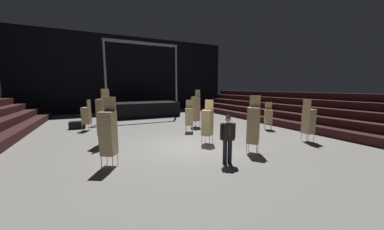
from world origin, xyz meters
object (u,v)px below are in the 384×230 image
at_px(equipment_road_case, 77,125).
at_px(chair_stack_rear_centre, 309,121).
at_px(chair_stack_front_left, 253,125).
at_px(chair_stack_mid_left, 104,117).
at_px(chair_stack_front_right, 196,108).
at_px(stage_riser, 142,108).
at_px(chair_stack_mid_right, 189,116).
at_px(chair_stack_rear_right, 268,116).
at_px(man_with_tie, 228,137).
at_px(chair_stack_mid_centre, 108,132).
at_px(chair_stack_aisle_left, 207,122).
at_px(chair_stack_rear_left, 86,115).

bearing_deg(equipment_road_case, chair_stack_rear_centre, -39.25).
xyz_separation_m(chair_stack_front_left, chair_stack_mid_left, (-5.30, 3.94, 0.13)).
bearing_deg(chair_stack_front_right, stage_riser, 2.98).
distance_m(chair_stack_mid_right, chair_stack_rear_right, 4.97).
distance_m(chair_stack_front_right, equipment_road_case, 7.69).
bearing_deg(chair_stack_rear_right, chair_stack_mid_left, 32.97).
relative_size(chair_stack_mid_left, equipment_road_case, 2.84).
height_order(man_with_tie, chair_stack_rear_right, chair_stack_rear_right).
distance_m(stage_riser, chair_stack_mid_centre, 11.83).
bearing_deg(stage_riser, chair_stack_rear_centre, -65.68).
relative_size(man_with_tie, chair_stack_front_left, 0.74).
relative_size(chair_stack_front_right, chair_stack_mid_right, 1.32).
bearing_deg(chair_stack_mid_left, chair_stack_aisle_left, -61.05).
bearing_deg(chair_stack_rear_centre, chair_stack_mid_centre, -91.35).
height_order(chair_stack_rear_right, chair_stack_aisle_left, chair_stack_aisle_left).
distance_m(man_with_tie, chair_stack_mid_centre, 3.97).
height_order(chair_stack_mid_right, chair_stack_rear_centre, chair_stack_rear_centre).
xyz_separation_m(chair_stack_mid_left, equipment_road_case, (-1.42, 4.70, -1.05)).
bearing_deg(chair_stack_rear_left, man_with_tie, -128.45).
bearing_deg(chair_stack_mid_left, stage_riser, 30.90).
relative_size(man_with_tie, chair_stack_mid_left, 0.66).
relative_size(chair_stack_rear_right, equipment_road_case, 1.90).
bearing_deg(chair_stack_front_left, chair_stack_front_right, -42.60).
bearing_deg(man_with_tie, chair_stack_mid_centre, -12.49).
distance_m(chair_stack_front_right, chair_stack_rear_centre, 6.55).
xyz_separation_m(man_with_tie, chair_stack_mid_left, (-3.70, 4.46, 0.32)).
bearing_deg(chair_stack_rear_centre, chair_stack_front_right, -146.63).
height_order(chair_stack_front_left, chair_stack_rear_centre, chair_stack_front_left).
xyz_separation_m(chair_stack_front_right, equipment_road_case, (-7.11, 2.76, -1.01)).
xyz_separation_m(chair_stack_front_left, chair_stack_front_right, (0.39, 5.88, 0.08)).
xyz_separation_m(chair_stack_front_right, chair_stack_aisle_left, (-1.35, -3.91, -0.21)).
xyz_separation_m(chair_stack_mid_right, chair_stack_aisle_left, (-0.32, -2.71, 0.08)).
relative_size(chair_stack_front_left, chair_stack_front_right, 0.93).
xyz_separation_m(man_with_tie, chair_stack_front_left, (1.60, 0.52, 0.20)).
xyz_separation_m(chair_stack_mid_left, chair_stack_rear_right, (9.37, -0.82, -0.42)).
bearing_deg(stage_riser, chair_stack_front_left, -81.46).
distance_m(chair_stack_rear_right, chair_stack_rear_centre, 2.97).
relative_size(chair_stack_rear_left, equipment_road_case, 2.09).
bearing_deg(chair_stack_rear_left, chair_stack_aisle_left, -115.29).
bearing_deg(chair_stack_mid_centre, chair_stack_mid_left, -59.41).
relative_size(chair_stack_mid_left, chair_stack_rear_left, 1.36).
distance_m(stage_riser, chair_stack_rear_left, 6.26).
bearing_deg(equipment_road_case, stage_riser, 36.92).
bearing_deg(stage_riser, chair_stack_aisle_left, -85.07).
height_order(chair_stack_mid_right, chair_stack_aisle_left, chair_stack_aisle_left).
height_order(chair_stack_front_left, chair_stack_front_right, chair_stack_front_right).
relative_size(chair_stack_mid_left, chair_stack_rear_centre, 1.25).
xyz_separation_m(chair_stack_mid_centre, chair_stack_rear_centre, (8.89, -0.80, -0.13)).
height_order(chair_stack_front_left, chair_stack_mid_left, chair_stack_mid_left).
bearing_deg(chair_stack_mid_right, chair_stack_front_left, 126.93).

